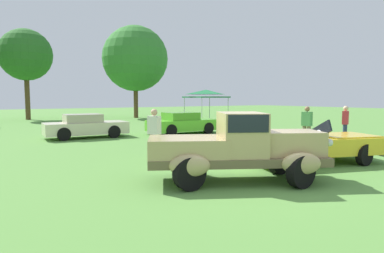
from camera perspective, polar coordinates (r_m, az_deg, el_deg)
name	(u,v)px	position (r m, az deg, el deg)	size (l,w,h in m)	color
ground_plane	(249,182)	(8.41, 9.65, -9.31)	(120.00, 120.00, 0.00)	#568C3D
feature_pickup_truck	(238,147)	(8.27, 7.84, -3.41)	(4.44, 3.28, 1.70)	brown
neighbor_convertible	(315,145)	(11.27, 20.18, -2.91)	(4.62, 2.96, 1.40)	yellow
show_car_cream	(86,126)	(17.97, -17.68, 0.05)	(4.14, 1.89, 1.22)	beige
show_car_lime	(183,123)	(19.06, -1.57, 0.55)	(4.05, 1.76, 1.22)	#60C62D
spectator_near_truck	(154,133)	(11.08, -6.44, -1.02)	(0.40, 0.47, 1.69)	#7F7056
spectator_between_cars	(345,123)	(16.60, 24.66, 0.54)	(0.46, 0.39, 1.69)	#283351
spectator_by_row	(307,125)	(15.04, 18.97, 0.31)	(0.33, 0.45, 1.69)	#7F7056
canopy_tent_left_field	(206,93)	(27.69, 2.40, 5.70)	(2.89, 2.89, 2.71)	#B7B7BC
treeline_mid_left	(26,55)	(34.98, -26.50, 10.84)	(4.73, 4.73, 8.36)	brown
treeline_center	(135,59)	(34.76, -9.65, 11.31)	(6.55, 6.55, 9.24)	brown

